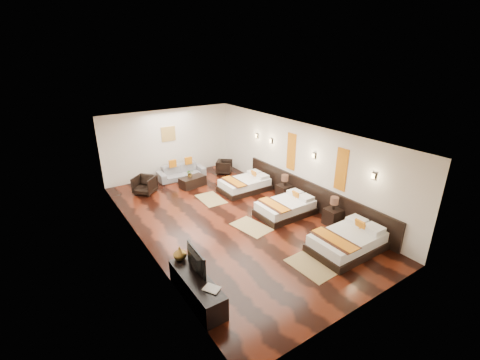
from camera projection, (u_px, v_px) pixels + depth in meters
floor at (230, 219)px, 10.42m from camera, size 5.50×9.50×0.01m
ceiling at (229, 133)px, 9.38m from camera, size 5.50×9.50×0.01m
back_wall at (169, 143)px, 13.57m from camera, size 5.50×0.01×2.80m
left_wall at (140, 200)px, 8.48m from camera, size 0.01×9.50×2.80m
right_wall at (297, 162)px, 11.32m from camera, size 0.01×9.50×2.80m
headboard_panel at (311, 195)px, 11.03m from camera, size 0.08×6.60×0.90m
bed_near at (348, 241)px, 8.72m from camera, size 2.01×1.26×0.77m
bed_mid at (286, 207)px, 10.65m from camera, size 1.85×1.17×0.71m
bed_far at (245, 184)px, 12.46m from camera, size 1.85×1.16×0.71m
nightstand_a at (333, 215)px, 10.00m from camera, size 0.46×0.46×0.91m
nightstand_b at (284, 190)px, 11.75m from camera, size 0.46×0.46×0.91m
jute_mat_near at (311, 266)px, 8.13m from camera, size 0.80×1.23×0.01m
jute_mat_mid at (251, 227)px, 9.95m from camera, size 0.94×1.31×0.01m
jute_mat_far at (211, 199)px, 11.79m from camera, size 0.79×1.23×0.01m
tv_console at (197, 289)px, 6.99m from camera, size 0.50×1.80×0.55m
tv at (192, 261)px, 7.01m from camera, size 0.16×0.90×0.52m
book at (209, 292)px, 6.45m from camera, size 0.37×0.40×0.03m
figurine at (180, 253)px, 7.45m from camera, size 0.36×0.36×0.32m
sofa at (181, 172)px, 13.60m from camera, size 1.97×0.84×0.57m
armchair_left at (145, 185)px, 12.17m from camera, size 1.02×1.02×0.67m
armchair_right at (224, 167)px, 14.16m from camera, size 0.89×0.89×0.58m
coffee_table at (193, 182)px, 12.82m from camera, size 1.07×0.66×0.40m
table_plant at (190, 173)px, 12.71m from camera, size 0.29×0.26×0.30m
orange_panel_a at (341, 170)px, 9.73m from camera, size 0.04×0.40×1.30m
orange_panel_b at (291, 152)px, 11.43m from camera, size 0.04×0.40×1.30m
sconce_near at (374, 176)px, 8.81m from camera, size 0.07×0.12×0.18m
sconce_mid at (314, 156)px, 10.51m from camera, size 0.07×0.12×0.18m
sconce_far at (271, 141)px, 12.21m from camera, size 0.07×0.12×0.18m
sconce_lounge at (257, 136)px, 12.90m from camera, size 0.07×0.12×0.18m
gold_artwork at (168, 134)px, 13.40m from camera, size 0.60×0.04×0.60m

